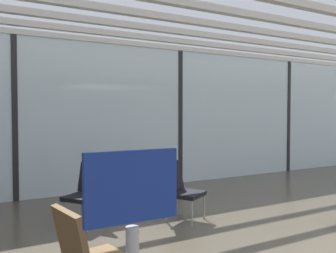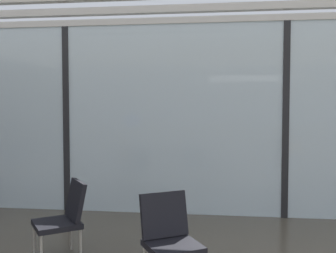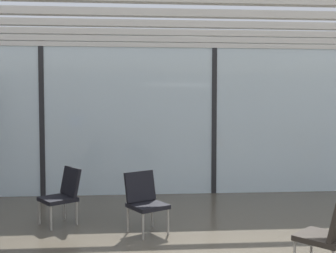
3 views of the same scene
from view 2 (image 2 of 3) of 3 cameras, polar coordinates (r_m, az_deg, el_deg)
glass_curtain_wall at (r=6.23m, az=16.84°, el=0.89°), size 14.00×0.08×3.02m
window_mullion_0 at (r=6.62m, az=-14.58°, el=1.04°), size 0.10×0.12×3.02m
window_mullion_1 at (r=6.23m, az=16.84°, el=0.89°), size 0.10×0.12×3.02m
parked_airplane at (r=11.62m, az=11.77°, el=4.67°), size 12.02×4.15×4.15m
lounge_chair_1 at (r=3.88m, az=0.17°, el=-15.49°), size 0.68×0.70×0.87m
lounge_chair_2 at (r=4.66m, az=-14.95°, el=-12.43°), size 0.71×0.70×0.87m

